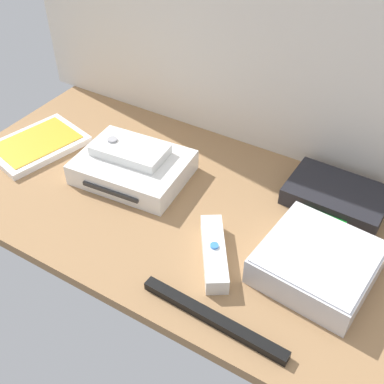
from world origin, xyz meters
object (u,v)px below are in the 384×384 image
object	(u,v)px
remote_wand	(214,253)
remote_classic_pad	(130,150)
game_case	(37,144)
sensor_bar	(213,318)
game_console	(133,167)
network_router	(337,196)
mini_computer	(318,262)

from	to	relation	value
remote_wand	remote_classic_pad	bearing A→B (deg)	121.76
game_case	remote_classic_pad	xyz separation A→B (cm)	(22.43, 3.76, 4.65)
game_case	remote_classic_pad	size ratio (longest dim) A/B	1.44
game_case	sensor_bar	bearing A→B (deg)	-5.22
game_console	remote_wand	xyz separation A→B (cm)	(24.32, -10.80, -0.69)
network_router	game_case	bearing A→B (deg)	-163.96
game_console	remote_wand	distance (cm)	26.62
remote_wand	sensor_bar	xyz separation A→B (cm)	(5.76, -10.62, -0.81)
sensor_bar	network_router	bearing A→B (deg)	80.78
mini_computer	game_case	bearing A→B (deg)	177.94
game_case	remote_wand	bearing A→B (deg)	4.43
game_console	sensor_bar	distance (cm)	36.96
remote_wand	remote_classic_pad	xyz separation A→B (cm)	(-25.48, 11.78, 3.90)
network_router	remote_classic_pad	bearing A→B (deg)	-161.04
game_console	game_case	xyz separation A→B (cm)	(-23.58, -2.77, -1.44)
mini_computer	remote_wand	size ratio (longest dim) A/B	1.29
game_console	remote_wand	bearing A→B (deg)	-29.00
network_router	remote_wand	size ratio (longest dim) A/B	1.28
network_router	game_console	bearing A→B (deg)	-159.17
network_router	sensor_bar	bearing A→B (deg)	-100.08
game_console	mini_computer	bearing A→B (deg)	-12.30
game_console	sensor_bar	bearing A→B (deg)	-40.51
game_case	remote_wand	xyz separation A→B (cm)	(47.91, -8.03, 0.75)
remote_classic_pad	mini_computer	bearing A→B (deg)	-13.31
mini_computer	game_case	distance (cm)	63.44
game_case	network_router	bearing A→B (deg)	28.59
sensor_bar	game_case	bearing A→B (deg)	163.09
game_console	network_router	world-z (taller)	game_console
remote_classic_pad	remote_wand	bearing A→B (deg)	-29.75
game_console	network_router	bearing A→B (deg)	14.39
remote_wand	game_console	bearing A→B (deg)	122.65
sensor_bar	remote_wand	bearing A→B (deg)	120.74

